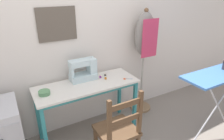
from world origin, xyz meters
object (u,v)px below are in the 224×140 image
(thread_spool_near_machine, at_px, (100,77))
(scissors, at_px, (126,79))
(thread_spool_mid_table, at_px, (106,78))
(sewing_machine, at_px, (84,70))
(dress_form, at_px, (145,41))
(wooden_chair, at_px, (118,131))
(fabric_bowl, at_px, (44,93))
(thread_spool_far_edge, at_px, (105,75))
(filing_cabinet, at_px, (0,139))

(thread_spool_near_machine, bearing_deg, scissors, -34.74)
(thread_spool_near_machine, relative_size, thread_spool_mid_table, 0.99)
(sewing_machine, distance_m, scissors, 0.54)
(thread_spool_near_machine, relative_size, dress_form, 0.03)
(sewing_machine, bearing_deg, wooden_chair, -85.84)
(sewing_machine, relative_size, fabric_bowl, 2.76)
(thread_spool_near_machine, xyz_separation_m, wooden_chair, (-0.13, -0.67, -0.32))
(thread_spool_far_edge, xyz_separation_m, wooden_chair, (-0.21, -0.68, -0.32))
(thread_spool_far_edge, bearing_deg, thread_spool_mid_table, -114.96)
(sewing_machine, xyz_separation_m, dress_form, (0.91, 0.00, 0.25))
(thread_spool_near_machine, height_order, thread_spool_mid_table, same)
(scissors, xyz_separation_m, dress_form, (0.45, 0.25, 0.37))
(thread_spool_mid_table, xyz_separation_m, wooden_chair, (-0.17, -0.60, -0.32))
(sewing_machine, distance_m, thread_spool_mid_table, 0.28)
(thread_spool_mid_table, height_order, dress_form, dress_form)
(sewing_machine, distance_m, wooden_chair, 0.84)
(fabric_bowl, xyz_separation_m, filing_cabinet, (-0.50, -0.04, -0.38))
(dress_form, bearing_deg, sewing_machine, -179.90)
(thread_spool_far_edge, xyz_separation_m, dress_form, (0.65, 0.04, 0.36))
(thread_spool_far_edge, height_order, dress_form, dress_form)
(scissors, height_order, dress_form, dress_form)
(thread_spool_near_machine, height_order, wooden_chair, wooden_chair)
(thread_spool_mid_table, relative_size, wooden_chair, 0.04)
(thread_spool_mid_table, height_order, thread_spool_far_edge, thread_spool_mid_table)
(thread_spool_far_edge, distance_m, dress_form, 0.74)
(scissors, distance_m, thread_spool_near_machine, 0.33)
(fabric_bowl, relative_size, thread_spool_far_edge, 3.69)
(sewing_machine, relative_size, scissors, 2.92)
(dress_form, bearing_deg, filing_cabinet, -174.74)
(sewing_machine, xyz_separation_m, fabric_bowl, (-0.53, -0.14, -0.10))
(thread_spool_near_machine, xyz_separation_m, dress_form, (0.73, 0.06, 0.36))
(scissors, bearing_deg, dress_form, 29.11)
(thread_spool_far_edge, height_order, filing_cabinet, thread_spool_far_edge)
(sewing_machine, xyz_separation_m, thread_spool_mid_table, (0.23, -0.13, -0.11))
(thread_spool_near_machine, height_order, filing_cabinet, thread_spool_near_machine)
(thread_spool_mid_table, bearing_deg, sewing_machine, 150.26)
(sewing_machine, relative_size, thread_spool_far_edge, 10.20)
(fabric_bowl, relative_size, dress_form, 0.08)
(scissors, relative_size, filing_cabinet, 0.16)
(sewing_machine, bearing_deg, fabric_bowl, -165.14)
(fabric_bowl, bearing_deg, wooden_chair, -45.44)
(thread_spool_near_machine, relative_size, filing_cabinet, 0.05)
(thread_spool_near_machine, bearing_deg, thread_spool_far_edge, 13.09)
(thread_spool_far_edge, bearing_deg, dress_form, 3.88)
(scissors, bearing_deg, thread_spool_near_machine, 145.26)
(sewing_machine, xyz_separation_m, wooden_chair, (0.05, -0.73, -0.43))
(fabric_bowl, height_order, filing_cabinet, fabric_bowl)
(scissors, bearing_deg, fabric_bowl, 173.52)
(thread_spool_mid_table, bearing_deg, wooden_chair, -106.26)
(sewing_machine, relative_size, wooden_chair, 0.38)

